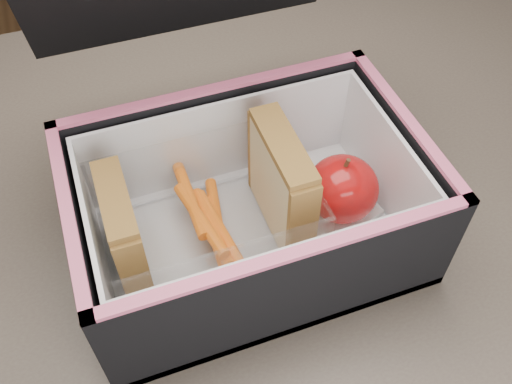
% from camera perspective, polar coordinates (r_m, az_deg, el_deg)
% --- Properties ---
extents(kitchen_table, '(1.20, 0.80, 0.75)m').
position_cam_1_polar(kitchen_table, '(0.68, 0.92, -5.45)').
color(kitchen_table, brown).
rests_on(kitchen_table, ground).
extents(lunch_bag, '(0.31, 0.32, 0.29)m').
position_cam_1_polar(lunch_bag, '(0.52, -0.87, -0.48)').
color(lunch_bag, black).
rests_on(lunch_bag, kitchen_table).
extents(plastic_tub, '(0.19, 0.14, 0.08)m').
position_cam_1_polar(plastic_tub, '(0.52, -5.04, -2.54)').
color(plastic_tub, white).
rests_on(plastic_tub, lunch_bag).
extents(sandwich_left, '(0.02, 0.09, 0.10)m').
position_cam_1_polar(sandwich_left, '(0.51, -13.08, -3.86)').
color(sandwich_left, '#D4BD89').
rests_on(sandwich_left, plastic_tub).
extents(sandwich_right, '(0.03, 0.10, 0.11)m').
position_cam_1_polar(sandwich_right, '(0.52, 2.53, 0.85)').
color(sandwich_right, '#D4BD89').
rests_on(sandwich_right, plastic_tub).
extents(carrot_sticks, '(0.05, 0.13, 0.03)m').
position_cam_1_polar(carrot_sticks, '(0.54, -4.58, -3.10)').
color(carrot_sticks, orange).
rests_on(carrot_sticks, plastic_tub).
extents(paper_napkin, '(0.09, 0.09, 0.01)m').
position_cam_1_polar(paper_napkin, '(0.58, 7.48, -1.43)').
color(paper_napkin, white).
rests_on(paper_napkin, lunch_bag).
extents(red_apple, '(0.09, 0.09, 0.07)m').
position_cam_1_polar(red_apple, '(0.55, 8.62, 0.31)').
color(red_apple, maroon).
rests_on(red_apple, paper_napkin).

